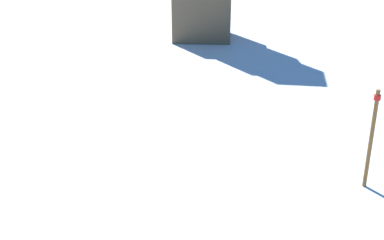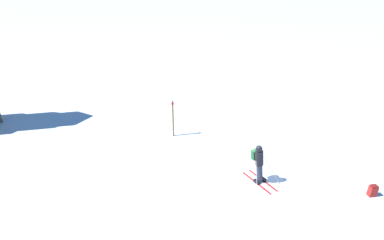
# 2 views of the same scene
# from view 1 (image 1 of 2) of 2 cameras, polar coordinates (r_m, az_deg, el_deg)

# --- Properties ---
(trail_marker) EXTENTS (0.13, 0.13, 2.09)m
(trail_marker) POSITION_cam_1_polar(r_m,az_deg,el_deg) (10.99, 18.61, -1.57)
(trail_marker) COLOR brown
(trail_marker) RESTS_ON ground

